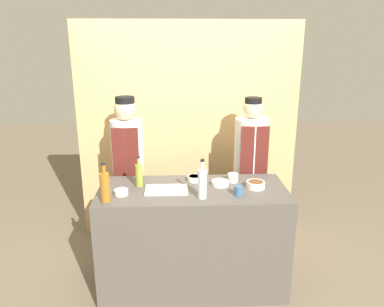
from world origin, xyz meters
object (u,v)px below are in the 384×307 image
object	(u,v)px
bottle_amber	(105,186)
bottle_oil	(139,174)
chef_left	(128,169)
sauce_bowl_brown	(256,184)
bottle_clear	(202,183)
cup_blue	(239,191)
sauce_bowl_purple	(220,183)
cutting_board	(167,190)
chef_right	(250,170)
cup_cream	(233,178)
sauce_bowl_white	(121,192)
sauce_bowl_green	(194,178)

from	to	relation	value
bottle_amber	bottle_oil	bearing A→B (deg)	52.47
chef_left	bottle_amber	bearing A→B (deg)	-95.30
sauce_bowl_brown	bottle_oil	xyz separation A→B (m)	(-1.02, 0.09, 0.08)
sauce_bowl_brown	bottle_clear	distance (m)	0.53
sauce_bowl_brown	cup_blue	xyz separation A→B (m)	(-0.18, -0.15, 0.01)
sauce_bowl_purple	chef_left	bearing A→B (deg)	147.71
cutting_board	chef_right	world-z (taller)	chef_right
bottle_oil	cup_blue	world-z (taller)	bottle_oil
bottle_amber	cup_cream	world-z (taller)	bottle_amber
sauce_bowl_white	bottle_oil	xyz separation A→B (m)	(0.13, 0.19, 0.08)
sauce_bowl_green	sauce_bowl_brown	distance (m)	0.56
sauce_bowl_brown	cup_blue	world-z (taller)	cup_blue
sauce_bowl_white	bottle_amber	xyz separation A→B (m)	(-0.11, -0.13, 0.10)
sauce_bowl_purple	cup_blue	bearing A→B (deg)	-61.16
sauce_bowl_brown	bottle_amber	size ratio (longest dim) A/B	0.49
bottle_amber	cup_blue	bearing A→B (deg)	3.82
chef_right	bottle_clear	bearing A→B (deg)	-124.26
bottle_clear	cup_blue	distance (m)	0.32
sauce_bowl_brown	bottle_clear	xyz separation A→B (m)	(-0.48, -0.19, 0.10)
sauce_bowl_green	cup_cream	bearing A→B (deg)	-6.10
bottle_clear	cutting_board	bearing A→B (deg)	151.01
bottle_clear	cup_blue	world-z (taller)	bottle_clear
sauce_bowl_white	cup_blue	bearing A→B (deg)	-3.10
bottle_clear	cup_cream	world-z (taller)	bottle_clear
bottle_oil	chef_left	distance (m)	0.58
sauce_bowl_purple	bottle_clear	xyz separation A→B (m)	(-0.18, -0.27, 0.11)
sauce_bowl_brown	chef_left	bearing A→B (deg)	151.87
sauce_bowl_purple	bottle_clear	bearing A→B (deg)	-123.84
cup_blue	chef_right	size ratio (longest dim) A/B	0.05
cup_blue	bottle_clear	bearing A→B (deg)	-172.05
sauce_bowl_brown	chef_right	size ratio (longest dim) A/B	0.10
cutting_board	bottle_oil	size ratio (longest dim) A/B	1.30
sauce_bowl_green	cup_cream	xyz separation A→B (m)	(0.35, -0.04, 0.01)
sauce_bowl_green	bottle_oil	world-z (taller)	bottle_oil
cutting_board	cup_blue	distance (m)	0.61
cutting_board	cup_cream	distance (m)	0.63
sauce_bowl_green	bottle_clear	distance (m)	0.40
cup_blue	cutting_board	bearing A→B (deg)	168.67
sauce_bowl_purple	sauce_bowl_brown	xyz separation A→B (m)	(0.30, -0.08, 0.01)
chef_right	bottle_oil	bearing A→B (deg)	-153.76
sauce_bowl_brown	sauce_bowl_white	bearing A→B (deg)	-175.12
cutting_board	chef_left	distance (m)	0.78
bottle_amber	sauce_bowl_purple	bearing A→B (deg)	17.37
chef_left	sauce_bowl_purple	bearing A→B (deg)	-32.29
sauce_bowl_purple	cutting_board	size ratio (longest dim) A/B	0.43
sauce_bowl_green	bottle_amber	xyz separation A→B (m)	(-0.74, -0.42, 0.10)
sauce_bowl_white	sauce_bowl_brown	xyz separation A→B (m)	(1.16, 0.10, 0.01)
sauce_bowl_purple	chef_left	distance (m)	1.04
sauce_bowl_brown	cutting_board	bearing A→B (deg)	-177.71
cup_blue	cup_cream	distance (m)	0.31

